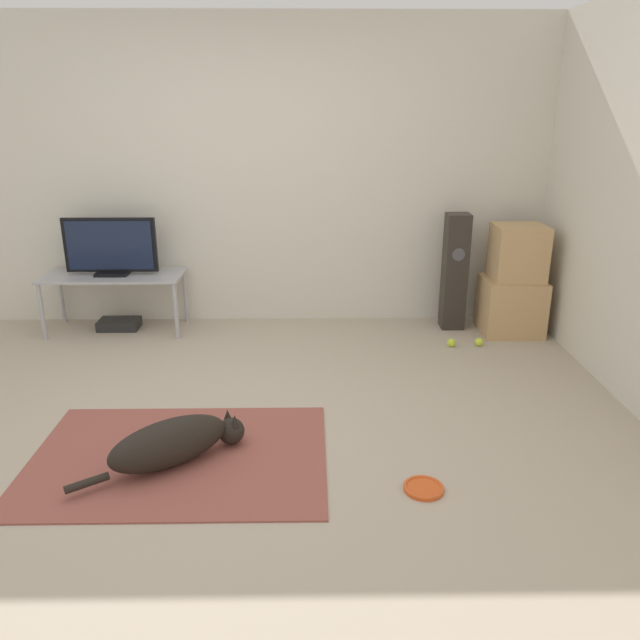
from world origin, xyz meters
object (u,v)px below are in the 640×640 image
tv_stand (114,281)px  floor_speaker (455,272)px  tennis_ball_near_speaker (451,343)px  game_console (119,324)px  cardboard_box_lower (511,306)px  tennis_ball_by_boxes (479,342)px  frisbee (424,488)px  cardboard_box_upper (518,253)px  dog (174,442)px  tv (110,247)px

tv_stand → floor_speaker: bearing=0.6°
tennis_ball_near_speaker → game_console: 2.83m
floor_speaker → game_console: bearing=180.0°
cardboard_box_lower → floor_speaker: size_ratio=0.50×
tennis_ball_by_boxes → frisbee: bearing=-111.8°
floor_speaker → cardboard_box_upper: bearing=-16.8°
floor_speaker → frisbee: bearing=-105.2°
frisbee → cardboard_box_lower: bearing=63.9°
cardboard_box_lower → tennis_ball_near_speaker: size_ratio=7.46×
tennis_ball_by_boxes → game_console: game_console is taller
frisbee → cardboard_box_upper: cardboard_box_upper is taller
frisbee → floor_speaker: size_ratio=0.21×
dog → tv_stand: (-0.92, 2.14, 0.30)m
tv_stand → tennis_ball_near_speaker: bearing=-9.0°
dog → frisbee: bearing=-11.3°
frisbee → tv: size_ratio=0.27×
cardboard_box_upper → tennis_ball_by_boxes: (-0.35, -0.31, -0.66)m
tv_stand → game_console: size_ratio=3.35×
cardboard_box_lower → tv: bearing=178.2°
tennis_ball_near_speaker → floor_speaker: bearing=78.3°
floor_speaker → dog: bearing=-132.1°
cardboard_box_lower → game_console: size_ratio=1.43×
frisbee → dog: bearing=168.7°
floor_speaker → game_console: (-2.89, 0.00, -0.46)m
frisbee → tennis_ball_near_speaker: bearing=74.0°
dog → tennis_ball_near_speaker: size_ratio=12.69×
dog → cardboard_box_lower: 3.17m
floor_speaker → tv: 2.89m
cardboard_box_lower → tennis_ball_by_boxes: 0.51m
cardboard_box_lower → tennis_ball_near_speaker: cardboard_box_lower is taller
dog → cardboard_box_lower: (2.43, 2.04, 0.10)m
tennis_ball_by_boxes → game_console: 3.06m
frisbee → floor_speaker: 2.57m
cardboard_box_upper → game_console: cardboard_box_upper is taller
tennis_ball_by_boxes → cardboard_box_upper: bearing=42.1°
cardboard_box_upper → cardboard_box_lower: bearing=142.9°
frisbee → tv_stand: (-2.22, 2.40, 0.43)m
frisbee → floor_speaker: floor_speaker is taller
dog → tennis_ball_near_speaker: (1.87, 1.70, -0.10)m
frisbee → game_console: (-2.23, 2.44, 0.03)m
floor_speaker → game_console: size_ratio=2.89×
tennis_ball_near_speaker → game_console: (-2.79, 0.47, 0.01)m
tennis_ball_near_speaker → game_console: game_console is taller
cardboard_box_lower → tennis_ball_near_speaker: (-0.56, -0.34, -0.20)m
tv_stand → tennis_ball_near_speaker: 2.85m
cardboard_box_lower → tv: tv is taller
tv → game_console: 0.69m
dog → cardboard_box_lower: size_ratio=1.70×
cardboard_box_upper → tv_stand: cardboard_box_upper is taller
game_console → dog: bearing=-66.9°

